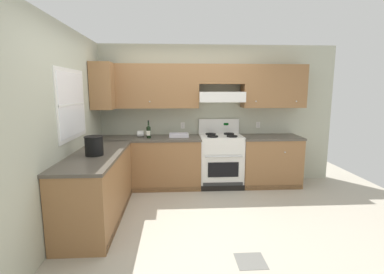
% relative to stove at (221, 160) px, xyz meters
% --- Properties ---
extents(ground_plane, '(7.04, 7.04, 0.00)m').
position_rel_stove_xyz_m(ground_plane, '(-0.62, -1.25, -0.48)').
color(ground_plane, '#B2AA99').
extents(floor_accent_tile, '(0.30, 0.30, 0.01)m').
position_rel_stove_xyz_m(floor_accent_tile, '(-0.06, -2.36, -0.48)').
color(floor_accent_tile, slate).
rests_on(floor_accent_tile, ground_plane).
extents(wall_back, '(4.68, 0.57, 2.55)m').
position_rel_stove_xyz_m(wall_back, '(-0.22, 0.27, 1.00)').
color(wall_back, '#B7BAA3').
rests_on(wall_back, ground_plane).
extents(wall_left, '(0.47, 4.00, 2.55)m').
position_rel_stove_xyz_m(wall_left, '(-2.21, -1.03, 0.87)').
color(wall_left, '#B7BAA3').
rests_on(wall_left, ground_plane).
extents(counter_back_run, '(3.60, 0.65, 0.91)m').
position_rel_stove_xyz_m(counter_back_run, '(-0.46, -0.01, -0.03)').
color(counter_back_run, olive).
rests_on(counter_back_run, ground_plane).
extents(counter_left_run, '(0.63, 1.91, 0.91)m').
position_rel_stove_xyz_m(counter_left_run, '(-1.87, -1.26, -0.03)').
color(counter_left_run, olive).
rests_on(counter_left_run, ground_plane).
extents(stove, '(0.76, 0.62, 1.20)m').
position_rel_stove_xyz_m(stove, '(0.00, 0.00, 0.00)').
color(stove, white).
rests_on(stove, ground_plane).
extents(wine_bottle, '(0.08, 0.08, 0.31)m').
position_rel_stove_xyz_m(wine_bottle, '(-1.28, -0.08, 0.55)').
color(wine_bottle, black).
rests_on(wine_bottle, counter_back_run).
extents(bowl, '(0.34, 0.25, 0.06)m').
position_rel_stove_xyz_m(bowl, '(-0.76, 0.03, 0.45)').
color(bowl, silver).
rests_on(bowl, counter_back_run).
extents(bucket, '(0.24, 0.24, 0.25)m').
position_rel_stove_xyz_m(bucket, '(-1.86, -1.37, 0.56)').
color(bucket, black).
rests_on(bucket, counter_left_run).
extents(paper_towel_roll, '(0.11, 0.11, 0.11)m').
position_rel_stove_xyz_m(paper_towel_roll, '(-1.44, 0.05, 0.49)').
color(paper_towel_roll, white).
rests_on(paper_towel_roll, counter_back_run).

